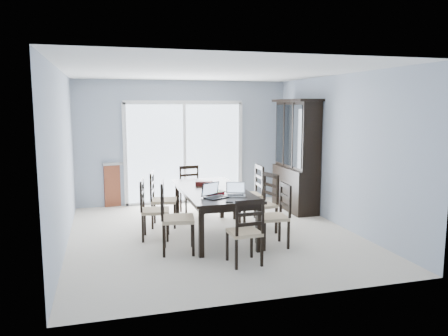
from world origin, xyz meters
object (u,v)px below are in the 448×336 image
at_px(dining_table, 213,194).
at_px(chair_end_near, 247,225).
at_px(chair_right_mid, 265,196).
at_px(laptop_dark, 216,194).
at_px(chair_left_mid, 149,203).
at_px(chair_left_far, 159,193).
at_px(chair_left_near, 171,209).
at_px(cell_phone, 229,202).
at_px(chair_end_far, 191,184).
at_px(hot_tub, 135,177).
at_px(game_box, 204,183).
at_px(laptop_silver, 236,193).
at_px(china_hutch, 296,157).
at_px(chair_right_near, 279,208).
at_px(chair_right_far, 253,187).

relative_size(dining_table, chair_end_near, 2.11).
relative_size(chair_right_mid, laptop_dark, 2.94).
relative_size(chair_left_mid, chair_left_far, 0.99).
bearing_deg(chair_end_near, chair_left_mid, 122.46).
relative_size(dining_table, chair_left_near, 1.85).
height_order(chair_left_near, cell_phone, chair_left_near).
height_order(chair_left_far, chair_end_far, chair_left_far).
bearing_deg(chair_left_near, laptop_dark, 99.65).
bearing_deg(chair_left_far, hot_tub, -162.82).
bearing_deg(chair_right_mid, game_box, 53.61).
xyz_separation_m(chair_left_far, laptop_silver, (0.97, -1.36, 0.21)).
distance_m(china_hutch, chair_right_near, 2.45).
bearing_deg(dining_table, cell_phone, -91.04).
relative_size(china_hutch, hot_tub, 1.06).
height_order(chair_end_far, laptop_silver, chair_end_far).
height_order(chair_left_mid, laptop_dark, chair_left_mid).
xyz_separation_m(chair_left_near, laptop_silver, (0.98, 0.07, 0.17)).
height_order(china_hutch, chair_left_far, china_hutch).
height_order(laptop_silver, cell_phone, laptop_silver).
xyz_separation_m(chair_right_far, chair_end_far, (-0.95, 0.96, -0.07)).
bearing_deg(chair_right_far, china_hutch, -58.21).
xyz_separation_m(dining_table, chair_end_near, (0.08, -1.47, -0.12)).
distance_m(china_hutch, cell_phone, 3.05).
bearing_deg(hot_tub, chair_left_mid, -90.34).
bearing_deg(chair_left_near, cell_phone, 76.56).
bearing_deg(china_hutch, chair_left_near, -145.56).
relative_size(cell_phone, hot_tub, 0.05).
bearing_deg(dining_table, chair_left_mid, 177.04).
bearing_deg(laptop_silver, cell_phone, -100.55).
bearing_deg(laptop_silver, chair_right_far, 78.05).
bearing_deg(dining_table, chair_left_near, -139.29).
distance_m(chair_left_far, laptop_dark, 1.58).
height_order(dining_table, game_box, game_box).
bearing_deg(chair_right_far, dining_table, 126.92).
distance_m(chair_left_far, chair_right_far, 1.69).
bearing_deg(china_hutch, chair_right_far, -150.65).
relative_size(dining_table, china_hutch, 1.00).
bearing_deg(laptop_silver, chair_end_near, -79.35).
distance_m(china_hutch, chair_right_far, 1.37).
height_order(chair_left_mid, chair_end_near, chair_left_mid).
xyz_separation_m(chair_left_far, chair_right_near, (1.58, -1.55, -0.01)).
xyz_separation_m(chair_right_near, chair_right_far, (0.10, 1.43, 0.05)).
bearing_deg(dining_table, chair_left_far, 136.39).
bearing_deg(chair_left_near, hot_tub, -167.99).
height_order(china_hutch, chair_end_far, china_hutch).
bearing_deg(laptop_dark, hot_tub, 74.53).
height_order(laptop_dark, hot_tub, laptop_dark).
distance_m(chair_end_near, game_box, 1.85).
bearing_deg(chair_left_near, chair_right_mid, 119.61).
distance_m(chair_end_far, hot_tub, 2.02).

